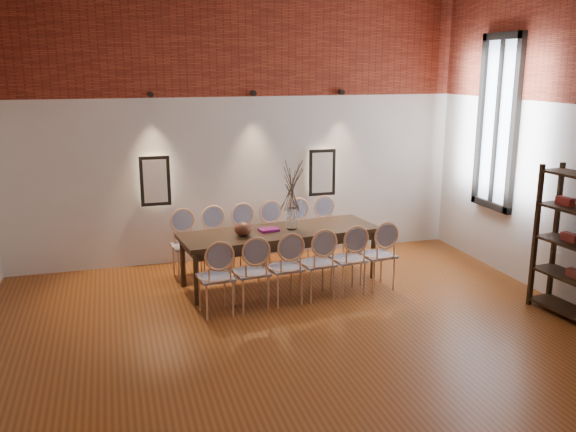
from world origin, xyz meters
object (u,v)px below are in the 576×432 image
object	(u,v)px
chair_near_b	(251,272)
chair_near_f	(378,255)
chair_far_f	(330,229)
chair_far_c	(247,239)
dining_table	(280,257)
chair_near_d	(317,263)
bowl	(243,229)
chair_far_a	(187,246)
shelving_rack	(576,245)
chair_near_a	(216,277)
chair_far_e	(303,232)
book	(269,230)
chair_near_c	(285,267)
chair_far_b	(217,242)
chair_near_e	(348,259)
chair_far_d	(276,235)
vase	(292,219)

from	to	relation	value
chair_near_b	chair_near_f	bearing A→B (deg)	0.00
chair_far_f	chair_far_c	bearing A→B (deg)	0.00
dining_table	chair_near_d	world-z (taller)	chair_near_d
bowl	chair_near_d	bearing A→B (deg)	-34.19
chair_far_a	shelving_rack	world-z (taller)	shelving_rack
chair_far_f	bowl	bearing A→B (deg)	24.56
bowl	chair_near_a	bearing A→B (deg)	-124.79
chair_near_b	chair_near_f	distance (m)	1.82
chair_near_f	chair_far_e	xyz separation A→B (m)	(-0.62, 1.37, 0.00)
chair_near_a	chair_near_d	xyz separation A→B (m)	(1.35, 0.16, 0.00)
chair_near_f	book	xyz separation A→B (m)	(-1.36, 0.61, 0.30)
chair_near_c	chair_far_e	size ratio (longest dim) A/B	1.00
chair_far_b	chair_far_c	distance (m)	0.45
chair_near_e	chair_far_e	world-z (taller)	same
chair_far_c	chair_far_f	distance (m)	1.36
dining_table	chair_far_b	world-z (taller)	chair_far_b
chair_near_a	chair_far_d	world-z (taller)	same
bowl	chair_far_f	bearing A→B (deg)	31.23
chair_far_c	chair_far_d	bearing A→B (deg)	-180.00
chair_far_b	shelving_rack	xyz separation A→B (m)	(3.78, -2.76, 0.43)
chair_far_f	chair_near_b	bearing A→B (deg)	38.33
chair_far_c	chair_far_d	distance (m)	0.45
chair_far_b	chair_near_e	bearing A→B (deg)	133.49
chair_near_a	chair_far_b	bearing A→B (deg)	72.45
chair_far_c	vase	bearing A→B (deg)	119.50
chair_far_e	vase	world-z (taller)	vase
shelving_rack	chair_near_e	bearing A→B (deg)	140.86
chair_near_c	book	distance (m)	0.83
chair_near_d	chair_near_e	distance (m)	0.45
chair_far_f	bowl	xyz separation A→B (m)	(-1.58, -0.96, 0.37)
chair_near_c	chair_near_f	size ratio (longest dim) A/B	1.00
dining_table	chair_near_a	distance (m)	1.35
chair_near_c	chair_far_b	world-z (taller)	same
dining_table	chair_far_d	size ratio (longest dim) A/B	2.90
chair_near_a	chair_near_c	world-z (taller)	same
chair_far_d	vase	size ratio (longest dim) A/B	3.13
chair_far_d	chair_far_e	distance (m)	0.45
chair_near_d	vase	world-z (taller)	vase
chair_far_a	vase	bearing A→B (deg)	151.36
chair_far_d	bowl	distance (m)	1.15
chair_far_f	bowl	distance (m)	1.88
chair_near_b	chair_near_f	size ratio (longest dim) A/B	1.00
chair_far_a	bowl	size ratio (longest dim) A/B	3.92
chair_near_a	chair_far_c	world-z (taller)	same
chair_near_f	chair_far_c	world-z (taller)	same
chair_far_e	chair_far_f	world-z (taller)	same
chair_near_c	chair_near_d	world-z (taller)	same
chair_near_c	chair_far_d	distance (m)	1.51
chair_near_f	chair_far_c	distance (m)	1.98
chair_far_a	chair_far_c	bearing A→B (deg)	-180.00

